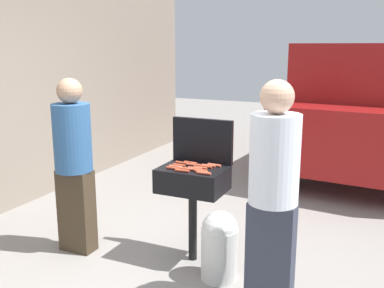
% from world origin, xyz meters
% --- Properties ---
extents(ground_plane, '(24.00, 24.00, 0.00)m').
position_xyz_m(ground_plane, '(0.00, 0.00, 0.00)').
color(ground_plane, gray).
extents(house_wall_side, '(0.24, 8.00, 2.91)m').
position_xyz_m(house_wall_side, '(-2.65, 1.00, 1.45)').
color(house_wall_side, gray).
rests_on(house_wall_side, ground).
extents(bbq_grill, '(0.60, 0.44, 0.90)m').
position_xyz_m(bbq_grill, '(0.05, 0.23, 0.76)').
color(bbq_grill, black).
rests_on(bbq_grill, ground).
extents(grill_lid_open, '(0.60, 0.05, 0.42)m').
position_xyz_m(grill_lid_open, '(0.05, 0.45, 1.11)').
color(grill_lid_open, black).
rests_on(grill_lid_open, bbq_grill).
extents(hot_dog_0, '(0.13, 0.03, 0.03)m').
position_xyz_m(hot_dog_0, '(0.17, 0.13, 0.91)').
color(hot_dog_0, '#AD4228').
rests_on(hot_dog_0, bbq_grill).
extents(hot_dog_1, '(0.13, 0.03, 0.03)m').
position_xyz_m(hot_dog_1, '(0.16, 0.27, 0.91)').
color(hot_dog_1, '#AD4228').
rests_on(hot_dog_1, bbq_grill).
extents(hot_dog_2, '(0.13, 0.03, 0.03)m').
position_xyz_m(hot_dog_2, '(-0.08, 0.16, 0.91)').
color(hot_dog_2, '#C6593D').
rests_on(hot_dog_2, bbq_grill).
extents(hot_dog_3, '(0.13, 0.03, 0.03)m').
position_xyz_m(hot_dog_3, '(0.13, 0.21, 0.91)').
color(hot_dog_3, '#AD4228').
rests_on(hot_dog_3, bbq_grill).
extents(hot_dog_4, '(0.13, 0.04, 0.03)m').
position_xyz_m(hot_dog_4, '(0.10, 0.18, 0.91)').
color(hot_dog_4, '#B74C33').
rests_on(hot_dog_4, bbq_grill).
extents(hot_dog_5, '(0.13, 0.03, 0.03)m').
position_xyz_m(hot_dog_5, '(0.23, 0.07, 0.91)').
color(hot_dog_5, '#B74C33').
rests_on(hot_dog_5, bbq_grill).
extents(hot_dog_6, '(0.13, 0.04, 0.03)m').
position_xyz_m(hot_dog_6, '(0.03, 0.28, 0.91)').
color(hot_dog_6, '#B74C33').
rests_on(hot_dog_6, bbq_grill).
extents(hot_dog_7, '(0.13, 0.04, 0.03)m').
position_xyz_m(hot_dog_7, '(-0.02, 0.33, 0.91)').
color(hot_dog_7, '#AD4228').
rests_on(hot_dog_7, bbq_grill).
extents(hot_dog_8, '(0.13, 0.04, 0.03)m').
position_xyz_m(hot_dog_8, '(0.21, 0.35, 0.91)').
color(hot_dog_8, '#C6593D').
rests_on(hot_dog_8, bbq_grill).
extents(hot_dog_9, '(0.13, 0.03, 0.03)m').
position_xyz_m(hot_dog_9, '(-0.08, 0.10, 0.91)').
color(hot_dog_9, '#AD4228').
rests_on(hot_dog_9, bbq_grill).
extents(hot_dog_10, '(0.13, 0.04, 0.03)m').
position_xyz_m(hot_dog_10, '(0.03, 0.13, 0.91)').
color(hot_dog_10, '#B74C33').
rests_on(hot_dog_10, bbq_grill).
extents(hot_dog_11, '(0.13, 0.04, 0.03)m').
position_xyz_m(hot_dog_11, '(0.19, 0.10, 0.91)').
color(hot_dog_11, '#AD4228').
rests_on(hot_dog_11, bbq_grill).
extents(hot_dog_12, '(0.13, 0.04, 0.03)m').
position_xyz_m(hot_dog_12, '(0.17, 0.31, 0.91)').
color(hot_dog_12, '#B74C33').
rests_on(hot_dog_12, bbq_grill).
extents(hot_dog_13, '(0.13, 0.04, 0.03)m').
position_xyz_m(hot_dog_13, '(-0.08, 0.21, 0.91)').
color(hot_dog_13, '#AD4228').
rests_on(hot_dog_13, bbq_grill).
extents(hot_dog_14, '(0.13, 0.04, 0.03)m').
position_xyz_m(hot_dog_14, '(-0.09, 0.30, 0.91)').
color(hot_dog_14, '#AD4228').
rests_on(hot_dog_14, bbq_grill).
extents(hot_dog_15, '(0.13, 0.04, 0.03)m').
position_xyz_m(hot_dog_15, '(0.03, 0.06, 0.91)').
color(hot_dog_15, '#AD4228').
rests_on(hot_dog_15, bbq_grill).
extents(propane_tank, '(0.32, 0.32, 0.62)m').
position_xyz_m(propane_tank, '(0.41, 0.00, 0.32)').
color(propane_tank, silver).
rests_on(propane_tank, ground).
extents(person_left, '(0.36, 0.36, 1.70)m').
position_xyz_m(person_left, '(-1.07, -0.06, 0.92)').
color(person_left, '#3F3323').
rests_on(person_left, ground).
extents(person_right, '(0.37, 0.37, 1.76)m').
position_xyz_m(person_right, '(0.91, -0.21, 0.95)').
color(person_right, '#333847').
rests_on(person_right, ground).
extents(parked_minivan, '(2.34, 4.55, 2.02)m').
position_xyz_m(parked_minivan, '(1.26, 4.34, 1.03)').
color(parked_minivan, maroon).
rests_on(parked_minivan, ground).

